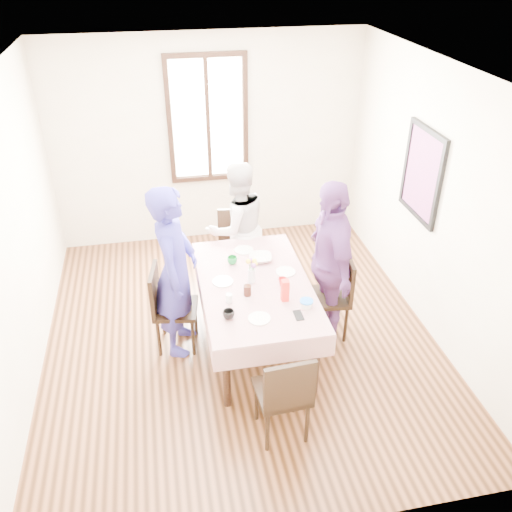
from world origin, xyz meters
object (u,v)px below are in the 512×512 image
Objects in this scene: person_left at (175,272)px; person_far at (236,227)px; chair_near at (282,391)px; person_right at (329,262)px; chair_right at (328,297)px; chair_left at (176,308)px; chair_far at (236,251)px; dining_table at (255,315)px.

person_left reaches higher than person_far.
chair_near is at bearing 70.83° from person_far.
person_left reaches higher than person_right.
person_far reaches higher than chair_right.
chair_left and chair_far have the same top height.
dining_table is at bearing 87.99° from chair_left.
chair_right and chair_near have the same top height.
chair_far is 0.58× the size of person_far.
chair_left is at bearing 117.19° from chair_near.
dining_table is at bearing 70.83° from person_far.
person_left is 1.13× the size of person_far.
chair_right is at bearing 3.84° from dining_table.
chair_right is 0.58× the size of person_far.
person_far is (0.76, 0.97, -0.10)m from person_left.
person_left reaches higher than chair_right.
dining_table is at bearing -85.15° from person_right.
chair_right is (0.78, 0.05, 0.08)m from dining_table.
person_far reaches higher than chair_near.
chair_far is at bearing 151.28° from chair_left.
person_far is 0.90× the size of person_right.
person_right is (-0.02, -0.00, 0.42)m from chair_right.
person_right is (1.53, -0.10, 0.42)m from chair_left.
person_far is 1.32m from person_right.
dining_table is at bearing 86.41° from chair_near.
chair_near is 0.51× the size of person_left.
person_right is (0.76, 0.05, 0.50)m from dining_table.
chair_left is (-0.78, 0.16, 0.08)m from dining_table.
person_far is at bearing 42.88° from chair_right.
person_far is (0.00, 1.13, 0.41)m from dining_table.
dining_table is 0.95× the size of person_right.
dining_table is 1.83× the size of chair_far.
chair_right is at bearing -80.10° from person_left.
chair_near is 0.58× the size of person_far.
chair_far is (-0.78, 1.09, 0.00)m from chair_right.
chair_left is 0.51× the size of person_left.
dining_table is 0.93m from person_left.
person_left is (-0.76, 1.30, 0.43)m from chair_near.
dining_table is 0.91m from person_right.
person_right reaches higher than chair_near.
chair_near is 2.30m from person_far.
dining_table is at bearing 100.85° from chair_right.
chair_right is 0.51× the size of person_left.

